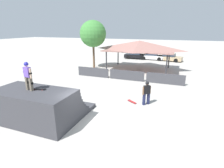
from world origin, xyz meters
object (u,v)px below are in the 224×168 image
Objects in this scene: skater_on_deck at (28,74)px; parked_car_tan at (169,57)px; bystander_walking at (147,91)px; skateboard_on_ground at (132,101)px; skateboard_on_deck at (40,89)px; tree_beside_pavilion at (93,34)px; parked_car_black at (136,55)px; parked_car_white at (152,56)px.

parked_car_tan is (6.43, 23.97, -2.31)m from skater_on_deck.
parked_car_tan is at bearing -135.64° from bystander_walking.
skater_on_deck is 24.93m from parked_car_tan.
skateboard_on_ground is at bearing -45.27° from bystander_walking.
skateboard_on_deck reaches higher than parked_car_tan.
tree_beside_pavilion reaches higher than skateboard_on_ground.
tree_beside_pavilion is at bearing -111.55° from parked_car_black.
bystander_walking is (5.44, 4.51, -0.99)m from skateboard_on_deck.
skateboard_on_deck is at bearing -93.04° from parked_car_tan.
bystander_walking is 0.41× the size of parked_car_tan.
parked_car_white is (2.95, -0.03, 0.00)m from parked_car_black.
tree_beside_pavilion is (-7.99, 9.77, 4.56)m from skateboard_on_ground.
skater_on_deck is at bearing -77.73° from tree_beside_pavilion.
skateboard_on_deck is at bearing -90.84° from parked_car_black.
tree_beside_pavilion reaches higher than bystander_walking.
skater_on_deck is 0.38× the size of parked_car_tan.
bystander_walking is 1.46m from skateboard_on_ground.
parked_car_white is at bearing 69.03° from skateboard_on_deck.
parked_car_black is 5.90m from parked_car_tan.
skateboard_on_deck is 6.59m from skateboard_on_ground.
tree_beside_pavilion is at bearing -124.45° from parked_car_tan.
skateboard_on_deck is at bearing 38.61° from skater_on_deck.
tree_beside_pavilion is at bearing 90.43° from skateboard_on_deck.
skateboard_on_ground is at bearing -83.71° from parked_car_tan.
skater_on_deck is 7.37m from skateboard_on_ground.
tree_beside_pavilion reaches higher than parked_car_tan.
parked_car_tan is at bearing 44.47° from tree_beside_pavilion.
parked_car_black is (0.07, 24.00, -1.43)m from skateboard_on_deck.
skater_on_deck is at bearing -93.93° from parked_car_tan.
skater_on_deck reaches higher than bystander_walking.
parked_car_white is (-1.34, 19.44, 0.54)m from skateboard_on_ground.
skateboard_on_deck is 24.05m from parked_car_black.
parked_car_white reaches higher than skateboard_on_ground.
skateboard_on_deck is 0.12× the size of tree_beside_pavilion.
skateboard_on_ground is 19.94m from parked_car_black.
tree_beside_pavilion is at bearing -122.21° from parked_car_white.
skater_on_deck is 0.26× the size of tree_beside_pavilion.
parked_car_black reaches higher than skateboard_on_ground.
skateboard_on_deck is at bearing 80.34° from skateboard_on_ground.
parked_car_tan is at bearing -3.39° from parked_car_black.
bystander_walking is 0.28× the size of tree_beside_pavilion.
bystander_walking is 19.62m from parked_car_white.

